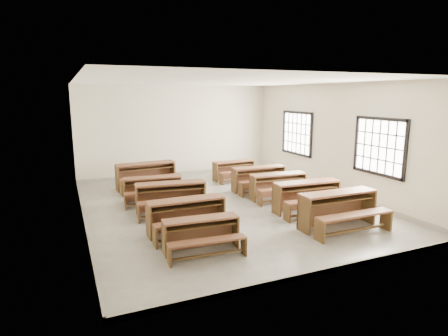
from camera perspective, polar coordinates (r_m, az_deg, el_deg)
name	(u,v)px	position (r m, az deg, el deg)	size (l,w,h in m)	color
room	(227,124)	(9.61, 0.49, 6.75)	(8.50, 8.50, 3.20)	gray
desk_set_0	(202,232)	(7.03, -3.44, -9.76)	(1.46, 0.83, 0.64)	brown
desk_set_1	(187,214)	(7.91, -5.65, -6.94)	(1.64, 0.87, 0.74)	brown
desk_set_2	(171,195)	(9.30, -8.07, -4.16)	(1.78, 1.07, 0.76)	brown
desk_set_3	(153,188)	(10.32, -10.81, -2.95)	(1.61, 0.96, 0.69)	brown
desk_set_4	(146,174)	(11.82, -11.76, -0.86)	(1.86, 1.05, 0.81)	brown
desk_set_5	(339,207)	(8.55, 17.14, -5.73)	(1.79, 0.94, 0.80)	brown
desk_set_6	(308,194)	(9.51, 12.63, -3.95)	(1.76, 0.98, 0.77)	brown
desk_set_7	(279,184)	(10.54, 8.35, -2.48)	(1.65, 0.93, 0.72)	brown
desk_set_8	(259,177)	(11.38, 5.37, -1.35)	(1.67, 0.91, 0.74)	brown
desk_set_9	(234,169)	(12.79, 1.57, -0.14)	(1.51, 0.86, 0.65)	brown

